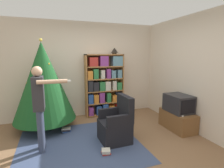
{
  "coord_description": "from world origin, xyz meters",
  "views": [
    {
      "loc": [
        -0.98,
        -2.88,
        1.72
      ],
      "look_at": [
        0.35,
        0.87,
        1.05
      ],
      "focal_mm": 28.0,
      "sensor_mm": 36.0,
      "label": 1
    }
  ],
  "objects": [
    {
      "name": "tv_stand",
      "position": [
        1.75,
        0.25,
        0.21
      ],
      "size": [
        0.44,
        0.85,
        0.42
      ],
      "color": "brown",
      "rests_on": "ground_plane"
    },
    {
      "name": "book_pile_near_tree",
      "position": [
        -0.72,
        0.97,
        0.05
      ],
      "size": [
        0.22,
        0.16,
        0.09
      ],
      "color": "#284C93",
      "rests_on": "ground_plane"
    },
    {
      "name": "wall_right",
      "position": [
        2.04,
        0.0,
        1.3
      ],
      "size": [
        0.1,
        8.0,
        2.6
      ],
      "color": "beige",
      "rests_on": "ground_plane"
    },
    {
      "name": "standing_person",
      "position": [
        -1.19,
        0.33,
        0.9
      ],
      "size": [
        0.62,
        0.48,
        1.53
      ],
      "rotation": [
        0.0,
        0.0,
        -1.6
      ],
      "color": "#38425B",
      "rests_on": "ground_plane"
    },
    {
      "name": "area_rug",
      "position": [
        -0.52,
        0.26,
        0.0
      ],
      "size": [
        2.27,
        2.04,
        0.01
      ],
      "color": "#3D4C70",
      "rests_on": "ground_plane"
    },
    {
      "name": "table_lamp",
      "position": [
        0.75,
        1.78,
        1.83
      ],
      "size": [
        0.2,
        0.2,
        0.18
      ],
      "color": "#473828",
      "rests_on": "bookshelf"
    },
    {
      "name": "christmas_tree",
      "position": [
        -1.14,
        1.38,
        1.11
      ],
      "size": [
        1.4,
        1.4,
        2.08
      ],
      "color": "#4C3323",
      "rests_on": "ground_plane"
    },
    {
      "name": "television",
      "position": [
        1.75,
        0.25,
        0.62
      ],
      "size": [
        0.46,
        0.6,
        0.4
      ],
      "color": "#28282D",
      "rests_on": "tv_stand"
    },
    {
      "name": "wall_back",
      "position": [
        0.0,
        1.99,
        1.3
      ],
      "size": [
        8.0,
        0.1,
        2.6
      ],
      "color": "beige",
      "rests_on": "ground_plane"
    },
    {
      "name": "ground_plane",
      "position": [
        0.0,
        0.0,
        0.0
      ],
      "size": [
        14.0,
        14.0,
        0.0
      ],
      "primitive_type": "plane",
      "color": "#846042"
    },
    {
      "name": "bookshelf",
      "position": [
        0.45,
        1.77,
        0.86
      ],
      "size": [
        1.08,
        0.28,
        1.73
      ],
      "color": "#A8703D",
      "rests_on": "ground_plane"
    },
    {
      "name": "armchair",
      "position": [
        0.21,
        0.2,
        0.32
      ],
      "size": [
        0.59,
        0.58,
        0.92
      ],
      "rotation": [
        0.0,
        0.0,
        -1.54
      ],
      "color": "black",
      "rests_on": "ground_plane"
    },
    {
      "name": "game_remote",
      "position": [
        1.62,
        -0.0,
        0.44
      ],
      "size": [
        0.04,
        0.12,
        0.02
      ],
      "color": "white",
      "rests_on": "tv_stand"
    },
    {
      "name": "book_pile_by_chair",
      "position": [
        -0.14,
        -0.18,
        0.04
      ],
      "size": [
        0.19,
        0.2,
        0.09
      ],
      "color": "#B22D28",
      "rests_on": "ground_plane"
    }
  ]
}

